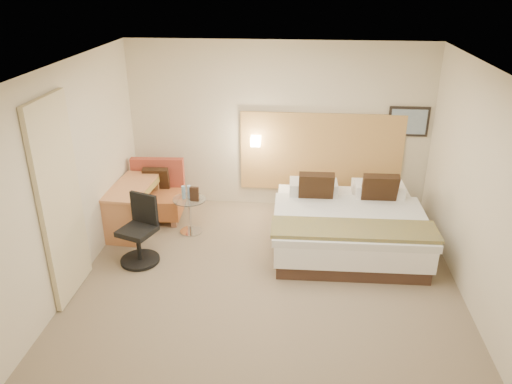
# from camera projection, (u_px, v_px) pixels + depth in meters

# --- Properties ---
(floor) EXTENTS (4.80, 5.00, 0.02)m
(floor) POSITION_uv_depth(u_px,v_px,m) (266.00, 289.00, 6.25)
(floor) COLOR #7B6A53
(floor) RESTS_ON ground
(ceiling) EXTENTS (4.80, 5.00, 0.02)m
(ceiling) POSITION_uv_depth(u_px,v_px,m) (268.00, 69.00, 5.14)
(ceiling) COLOR white
(ceiling) RESTS_ON floor
(wall_back) EXTENTS (4.80, 0.02, 2.70)m
(wall_back) POSITION_uv_depth(u_px,v_px,m) (278.00, 127.00, 7.98)
(wall_back) COLOR beige
(wall_back) RESTS_ON floor
(wall_front) EXTENTS (4.80, 0.02, 2.70)m
(wall_front) POSITION_uv_depth(u_px,v_px,m) (241.00, 337.00, 3.41)
(wall_front) COLOR beige
(wall_front) RESTS_ON floor
(wall_left) EXTENTS (0.02, 5.00, 2.70)m
(wall_left) POSITION_uv_depth(u_px,v_px,m) (64.00, 182.00, 5.90)
(wall_left) COLOR beige
(wall_left) RESTS_ON floor
(wall_right) EXTENTS (0.02, 5.00, 2.70)m
(wall_right) POSITION_uv_depth(u_px,v_px,m) (485.00, 198.00, 5.49)
(wall_right) COLOR beige
(wall_right) RESTS_ON floor
(headboard_panel) EXTENTS (2.60, 0.04, 1.30)m
(headboard_panel) POSITION_uv_depth(u_px,v_px,m) (321.00, 153.00, 8.05)
(headboard_panel) COLOR tan
(headboard_panel) RESTS_ON wall_back
(art_frame) EXTENTS (0.62, 0.03, 0.47)m
(art_frame) POSITION_uv_depth(u_px,v_px,m) (408.00, 121.00, 7.72)
(art_frame) COLOR black
(art_frame) RESTS_ON wall_back
(art_canvas) EXTENTS (0.54, 0.01, 0.39)m
(art_canvas) POSITION_uv_depth(u_px,v_px,m) (409.00, 122.00, 7.70)
(art_canvas) COLOR #768EA3
(art_canvas) RESTS_ON wall_back
(lamp_arm) EXTENTS (0.02, 0.12, 0.02)m
(lamp_arm) POSITION_uv_depth(u_px,v_px,m) (256.00, 140.00, 8.01)
(lamp_arm) COLOR silver
(lamp_arm) RESTS_ON wall_back
(lamp_shade) EXTENTS (0.15, 0.15, 0.15)m
(lamp_shade) POSITION_uv_depth(u_px,v_px,m) (256.00, 141.00, 7.95)
(lamp_shade) COLOR #FCEBC5
(lamp_shade) RESTS_ON wall_back
(curtain) EXTENTS (0.06, 0.90, 2.42)m
(curtain) POSITION_uv_depth(u_px,v_px,m) (60.00, 201.00, 5.72)
(curtain) COLOR beige
(curtain) RESTS_ON wall_left
(bottle_a) EXTENTS (0.06, 0.06, 0.20)m
(bottle_a) POSITION_uv_depth(u_px,v_px,m) (184.00, 192.00, 7.35)
(bottle_a) COLOR #8BB7D7
(bottle_a) RESTS_ON side_table
(bottle_b) EXTENTS (0.06, 0.06, 0.20)m
(bottle_b) POSITION_uv_depth(u_px,v_px,m) (189.00, 192.00, 7.36)
(bottle_b) COLOR #99BFED
(bottle_b) RESTS_ON side_table
(menu_folder) EXTENTS (0.13, 0.06, 0.22)m
(menu_folder) POSITION_uv_depth(u_px,v_px,m) (194.00, 194.00, 7.26)
(menu_folder) COLOR #331F14
(menu_folder) RESTS_ON side_table
(bed) EXTENTS (2.13, 2.06, 1.02)m
(bed) POSITION_uv_depth(u_px,v_px,m) (347.00, 224.00, 7.12)
(bed) COLOR #3B271D
(bed) RESTS_ON floor
(lounge_chair) EXTENTS (0.89, 0.79, 0.90)m
(lounge_chair) POSITION_uv_depth(u_px,v_px,m) (156.00, 195.00, 7.95)
(lounge_chair) COLOR tan
(lounge_chair) RESTS_ON floor
(side_table) EXTENTS (0.53, 0.53, 0.55)m
(side_table) POSITION_uv_depth(u_px,v_px,m) (190.00, 214.00, 7.47)
(side_table) COLOR silver
(side_table) RESTS_ON floor
(desk) EXTENTS (0.60, 1.18, 0.72)m
(desk) POSITION_uv_depth(u_px,v_px,m) (133.00, 195.00, 7.46)
(desk) COLOR #D08551
(desk) RESTS_ON floor
(desk_chair) EXTENTS (0.68, 0.68, 0.93)m
(desk_chair) POSITION_uv_depth(u_px,v_px,m) (140.00, 235.00, 6.69)
(desk_chair) COLOR black
(desk_chair) RESTS_ON floor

